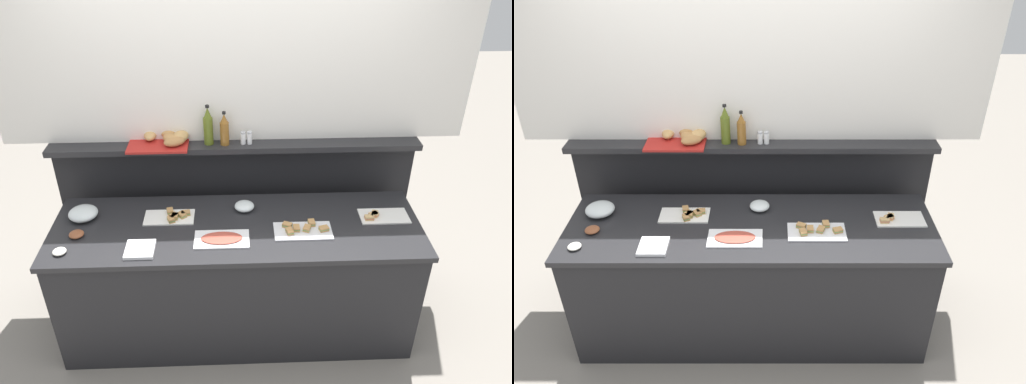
# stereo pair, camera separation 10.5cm
# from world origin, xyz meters

# --- Properties ---
(ground_plane) EXTENTS (12.00, 12.00, 0.00)m
(ground_plane) POSITION_xyz_m (0.00, 0.60, 0.00)
(ground_plane) COLOR gray
(buffet_counter) EXTENTS (2.34, 0.74, 0.89)m
(buffet_counter) POSITION_xyz_m (0.00, 0.00, 0.44)
(buffet_counter) COLOR black
(buffet_counter) RESTS_ON ground_plane
(back_ledge_unit) EXTENTS (2.52, 0.22, 1.23)m
(back_ledge_unit) POSITION_xyz_m (0.00, 0.54, 0.65)
(back_ledge_unit) COLOR black
(back_ledge_unit) RESTS_ON ground_plane
(upper_wall_panel) EXTENTS (3.12, 0.08, 1.37)m
(upper_wall_panel) POSITION_xyz_m (0.00, 0.57, 1.92)
(upper_wall_panel) COLOR white
(upper_wall_panel) RESTS_ON back_ledge_unit
(sandwich_platter_rear) EXTENTS (0.36, 0.19, 0.04)m
(sandwich_platter_rear) POSITION_xyz_m (0.41, -0.07, 0.90)
(sandwich_platter_rear) COLOR silver
(sandwich_platter_rear) RESTS_ON buffet_counter
(sandwich_platter_side) EXTENTS (0.31, 0.17, 0.04)m
(sandwich_platter_side) POSITION_xyz_m (0.93, 0.06, 0.90)
(sandwich_platter_side) COLOR white
(sandwich_platter_side) RESTS_ON buffet_counter
(sandwich_platter_front) EXTENTS (0.32, 0.17, 0.04)m
(sandwich_platter_front) POSITION_xyz_m (-0.42, 0.10, 0.90)
(sandwich_platter_front) COLOR white
(sandwich_platter_front) RESTS_ON buffet_counter
(cold_cuts_platter) EXTENTS (0.33, 0.18, 0.02)m
(cold_cuts_platter) POSITION_xyz_m (-0.09, -0.14, 0.90)
(cold_cuts_platter) COLOR white
(cold_cuts_platter) RESTS_ON buffet_counter
(glass_bowl_large) EXTENTS (0.13, 0.13, 0.05)m
(glass_bowl_large) POSITION_xyz_m (0.05, 0.18, 0.91)
(glass_bowl_large) COLOR silver
(glass_bowl_large) RESTS_ON buffet_counter
(glass_bowl_medium) EXTENTS (0.19, 0.19, 0.07)m
(glass_bowl_medium) POSITION_xyz_m (-0.99, 0.13, 0.92)
(glass_bowl_medium) COLOR silver
(glass_bowl_medium) RESTS_ON buffet_counter
(condiment_bowl_teal) EXTENTS (0.08, 0.08, 0.03)m
(condiment_bowl_teal) POSITION_xyz_m (-1.04, -0.23, 0.90)
(condiment_bowl_teal) COLOR silver
(condiment_bowl_teal) RESTS_ON buffet_counter
(condiment_bowl_red) EXTENTS (0.09, 0.09, 0.03)m
(condiment_bowl_red) POSITION_xyz_m (-0.98, -0.07, 0.90)
(condiment_bowl_red) COLOR brown
(condiment_bowl_red) RESTS_ON buffet_counter
(napkin_stack) EXTENTS (0.17, 0.17, 0.02)m
(napkin_stack) POSITION_xyz_m (-0.57, -0.23, 0.90)
(napkin_stack) COLOR white
(napkin_stack) RESTS_ON buffet_counter
(olive_oil_bottle) EXTENTS (0.06, 0.06, 0.28)m
(olive_oil_bottle) POSITION_xyz_m (-0.18, 0.48, 1.35)
(olive_oil_bottle) COLOR #56661E
(olive_oil_bottle) RESTS_ON back_ledge_unit
(vinegar_bottle_amber) EXTENTS (0.06, 0.06, 0.24)m
(vinegar_bottle_amber) POSITION_xyz_m (-0.07, 0.46, 1.34)
(vinegar_bottle_amber) COLOR #8E5B23
(vinegar_bottle_amber) RESTS_ON back_ledge_unit
(salt_shaker) EXTENTS (0.03, 0.03, 0.09)m
(salt_shaker) POSITION_xyz_m (0.05, 0.47, 1.27)
(salt_shaker) COLOR white
(salt_shaker) RESTS_ON back_ledge_unit
(pepper_shaker) EXTENTS (0.03, 0.03, 0.09)m
(pepper_shaker) POSITION_xyz_m (0.10, 0.47, 1.27)
(pepper_shaker) COLOR white
(pepper_shaker) RESTS_ON back_ledge_unit
(bread_basket) EXTENTS (0.42, 0.29, 0.08)m
(bread_basket) POSITION_xyz_m (-0.45, 0.48, 1.27)
(bread_basket) COLOR #B2231E
(bread_basket) RESTS_ON back_ledge_unit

